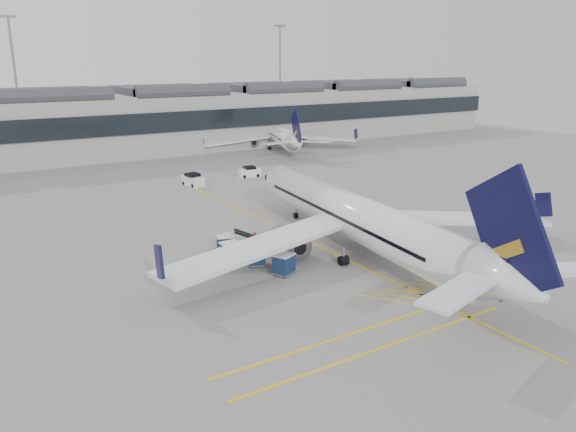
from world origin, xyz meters
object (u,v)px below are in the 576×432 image
airliner_main (359,219)px  baggage_cart_a (257,256)px  ramp_agent_b (279,259)px  pushback_tug (223,258)px  belt_loader (242,245)px  ramp_agent_a (255,240)px

airliner_main → baggage_cart_a: (-9.46, 2.42, -2.49)m
baggage_cart_a → ramp_agent_b: (1.38, -1.47, -0.07)m
airliner_main → pushback_tug: size_ratio=15.63×
belt_loader → ramp_agent_a: bearing=22.7°
baggage_cart_a → ramp_agent_b: size_ratio=1.20×
ramp_agent_a → ramp_agent_b: bearing=-155.7°
airliner_main → ramp_agent_b: airliner_main is taller
belt_loader → pushback_tug: bearing=-117.7°
baggage_cart_a → pushback_tug: size_ratio=0.71×
airliner_main → pushback_tug: airliner_main is taller
baggage_cart_a → pushback_tug: (-2.46, 1.67, -0.20)m
baggage_cart_a → belt_loader: bearing=105.4°
airliner_main → baggage_cart_a: airliner_main is taller
airliner_main → ramp_agent_a: size_ratio=25.01×
baggage_cart_a → ramp_agent_a: (2.10, 4.00, -0.03)m
belt_loader → baggage_cart_a: bearing=-74.3°
airliner_main → pushback_tug: (-11.92, 4.09, -2.70)m
pushback_tug → ramp_agent_a: bearing=27.7°
baggage_cart_a → ramp_agent_a: 4.52m
airliner_main → pushback_tug: 12.88m
belt_loader → ramp_agent_a: 1.48m
belt_loader → baggage_cart_a: 4.11m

